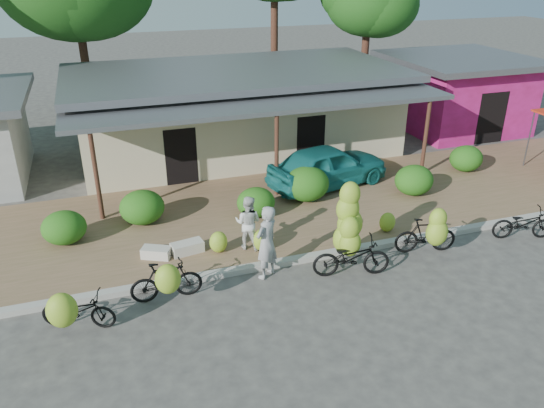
{
  "coord_description": "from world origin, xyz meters",
  "views": [
    {
      "loc": [
        -5.35,
        -9.18,
        7.39
      ],
      "look_at": [
        -1.13,
        3.23,
        1.2
      ],
      "focal_mm": 35.0,
      "sensor_mm": 36.0,
      "label": 1
    }
  ],
  "objects_px": {
    "bike_center": "(350,241)",
    "sack_near": "(187,247)",
    "bike_right": "(429,233)",
    "sack_far": "(156,252)",
    "bike_far_right": "(523,223)",
    "bike_far_left": "(74,310)",
    "bystander": "(248,223)",
    "bike_left": "(167,280)",
    "teal_van": "(328,166)",
    "vendor": "(266,242)"
  },
  "relations": [
    {
      "from": "bike_center",
      "to": "sack_near",
      "type": "relative_size",
      "value": 2.74
    },
    {
      "from": "bike_right",
      "to": "sack_far",
      "type": "xyz_separation_m",
      "value": [
        -6.95,
        2.03,
        -0.4
      ]
    },
    {
      "from": "bike_center",
      "to": "bike_far_right",
      "type": "xyz_separation_m",
      "value": [
        5.46,
        -0.05,
        -0.39
      ]
    },
    {
      "from": "bike_far_right",
      "to": "bike_center",
      "type": "bearing_deg",
      "value": 106.0
    },
    {
      "from": "bike_far_left",
      "to": "sack_far",
      "type": "relative_size",
      "value": 2.31
    },
    {
      "from": "sack_far",
      "to": "bystander",
      "type": "relative_size",
      "value": 0.49
    },
    {
      "from": "bike_center",
      "to": "bike_right",
      "type": "xyz_separation_m",
      "value": [
        2.34,
        0.0,
        -0.19
      ]
    },
    {
      "from": "bike_far_left",
      "to": "bike_left",
      "type": "height_order",
      "value": "bike_left"
    },
    {
      "from": "bike_far_right",
      "to": "bike_left",
      "type": "bearing_deg",
      "value": 105.68
    },
    {
      "from": "sack_near",
      "to": "bike_left",
      "type": "bearing_deg",
      "value": -113.07
    },
    {
      "from": "bike_far_left",
      "to": "bystander",
      "type": "distance_m",
      "value": 4.94
    },
    {
      "from": "bike_far_left",
      "to": "bike_far_right",
      "type": "height_order",
      "value": "bike_far_left"
    },
    {
      "from": "bike_center",
      "to": "bike_far_right",
      "type": "distance_m",
      "value": 5.48
    },
    {
      "from": "bike_left",
      "to": "teal_van",
      "type": "relative_size",
      "value": 0.4
    },
    {
      "from": "bike_center",
      "to": "sack_far",
      "type": "distance_m",
      "value": 5.08
    },
    {
      "from": "bike_center",
      "to": "bike_far_left",
      "type": "bearing_deg",
      "value": 106.02
    },
    {
      "from": "bike_right",
      "to": "sack_near",
      "type": "bearing_deg",
      "value": 84.85
    },
    {
      "from": "bike_far_right",
      "to": "sack_near",
      "type": "distance_m",
      "value": 9.48
    },
    {
      "from": "bike_right",
      "to": "vendor",
      "type": "xyz_separation_m",
      "value": [
        -4.42,
        0.4,
        0.31
      ]
    },
    {
      "from": "bike_right",
      "to": "bystander",
      "type": "height_order",
      "value": "bystander"
    },
    {
      "from": "bike_far_right",
      "to": "sack_near",
      "type": "height_order",
      "value": "bike_far_right"
    },
    {
      "from": "sack_far",
      "to": "vendor",
      "type": "bearing_deg",
      "value": -32.63
    },
    {
      "from": "vendor",
      "to": "sack_far",
      "type": "bearing_deg",
      "value": -66.85
    },
    {
      "from": "bike_far_right",
      "to": "sack_near",
      "type": "bearing_deg",
      "value": 93.97
    },
    {
      "from": "bike_far_left",
      "to": "bike_right",
      "type": "distance_m",
      "value": 8.97
    },
    {
      "from": "bike_right",
      "to": "bike_far_right",
      "type": "distance_m",
      "value": 3.13
    },
    {
      "from": "bike_center",
      "to": "bystander",
      "type": "relative_size",
      "value": 1.53
    },
    {
      "from": "bike_center",
      "to": "bike_far_right",
      "type": "height_order",
      "value": "bike_center"
    },
    {
      "from": "bike_far_right",
      "to": "teal_van",
      "type": "relative_size",
      "value": 0.43
    },
    {
      "from": "sack_near",
      "to": "sack_far",
      "type": "bearing_deg",
      "value": 178.63
    },
    {
      "from": "bike_center",
      "to": "sack_far",
      "type": "bearing_deg",
      "value": 79.38
    },
    {
      "from": "bike_far_right",
      "to": "vendor",
      "type": "distance_m",
      "value": 7.57
    },
    {
      "from": "bike_left",
      "to": "teal_van",
      "type": "height_order",
      "value": "teal_van"
    },
    {
      "from": "sack_near",
      "to": "bystander",
      "type": "distance_m",
      "value": 1.77
    },
    {
      "from": "sack_near",
      "to": "bike_right",
      "type": "bearing_deg",
      "value": -18.11
    },
    {
      "from": "bike_left",
      "to": "bike_right",
      "type": "height_order",
      "value": "bike_right"
    },
    {
      "from": "bike_center",
      "to": "bike_far_right",
      "type": "relative_size",
      "value": 1.25
    },
    {
      "from": "bike_left",
      "to": "bike_center",
      "type": "xyz_separation_m",
      "value": [
        4.61,
        -0.1,
        0.26
      ]
    },
    {
      "from": "bike_far_right",
      "to": "vendor",
      "type": "xyz_separation_m",
      "value": [
        -7.54,
        0.46,
        0.51
      ]
    },
    {
      "from": "bike_far_right",
      "to": "teal_van",
      "type": "bearing_deg",
      "value": 53.79
    },
    {
      "from": "bike_far_right",
      "to": "sack_far",
      "type": "height_order",
      "value": "bike_far_right"
    },
    {
      "from": "bike_far_left",
      "to": "bike_right",
      "type": "relative_size",
      "value": 0.98
    },
    {
      "from": "bike_far_left",
      "to": "bike_far_right",
      "type": "relative_size",
      "value": 0.93
    },
    {
      "from": "teal_van",
      "to": "bike_center",
      "type": "bearing_deg",
      "value": 148.69
    },
    {
      "from": "bike_far_left",
      "to": "sack_far",
      "type": "height_order",
      "value": "bike_far_left"
    },
    {
      "from": "sack_far",
      "to": "bike_center",
      "type": "bearing_deg",
      "value": -23.75
    },
    {
      "from": "bike_right",
      "to": "vendor",
      "type": "bearing_deg",
      "value": 97.76
    },
    {
      "from": "bike_right",
      "to": "teal_van",
      "type": "height_order",
      "value": "bike_right"
    },
    {
      "from": "bike_center",
      "to": "vendor",
      "type": "height_order",
      "value": "bike_center"
    },
    {
      "from": "bike_far_left",
      "to": "sack_far",
      "type": "xyz_separation_m",
      "value": [
        2.01,
        2.36,
        -0.28
      ]
    }
  ]
}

